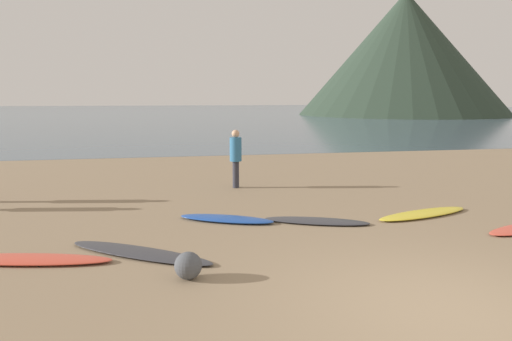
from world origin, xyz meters
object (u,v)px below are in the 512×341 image
at_px(surfboard_2, 139,253).
at_px(person_0, 236,154).
at_px(surfboard_5, 423,214).
at_px(surfboard_4, 317,221).
at_px(beach_rock_far, 188,266).
at_px(surfboard_1, 25,259).
at_px(surfboard_3, 226,219).

relative_size(surfboard_2, person_0, 1.68).
relative_size(surfboard_5, person_0, 1.50).
height_order(surfboard_4, beach_rock_far, beach_rock_far).
relative_size(surfboard_1, person_0, 1.69).
bearing_deg(surfboard_5, surfboard_2, 177.26).
bearing_deg(person_0, surfboard_2, 61.55).
bearing_deg(surfboard_4, surfboard_2, -137.23).
relative_size(surfboard_3, surfboard_5, 0.82).
xyz_separation_m(surfboard_1, surfboard_3, (3.25, 1.72, 0.00)).
bearing_deg(person_0, beach_rock_far, 71.50).
xyz_separation_m(surfboard_1, surfboard_4, (4.97, 1.27, -0.01)).
bearing_deg(surfboard_3, person_0, 103.95).
distance_m(surfboard_4, surfboard_5, 2.35).
bearing_deg(beach_rock_far, surfboard_1, 154.64).
xyz_separation_m(surfboard_4, person_0, (-1.02, 3.80, 0.88)).
bearing_deg(surfboard_3, surfboard_4, 11.09).
xyz_separation_m(surfboard_1, surfboard_5, (7.32, 1.38, -0.01)).
height_order(surfboard_5, person_0, person_0).
bearing_deg(surfboard_5, surfboard_1, 174.31).
bearing_deg(surfboard_1, beach_rock_far, -12.93).
relative_size(surfboard_5, beach_rock_far, 6.23).
relative_size(surfboard_1, surfboard_4, 1.29).
bearing_deg(surfboard_1, surfboard_5, 23.09).
xyz_separation_m(surfboard_2, beach_rock_far, (0.70, -1.13, 0.15)).
height_order(surfboard_2, surfboard_5, surfboard_5).
height_order(surfboard_1, surfboard_5, surfboard_1).
xyz_separation_m(surfboard_4, beach_rock_far, (-2.61, -2.39, 0.15)).
bearing_deg(surfboard_2, surfboard_3, 82.00).
height_order(surfboard_2, surfboard_4, surfboard_2).
relative_size(surfboard_1, surfboard_2, 1.01).
distance_m(surfboard_3, surfboard_4, 1.78).
relative_size(surfboard_2, surfboard_4, 1.28).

